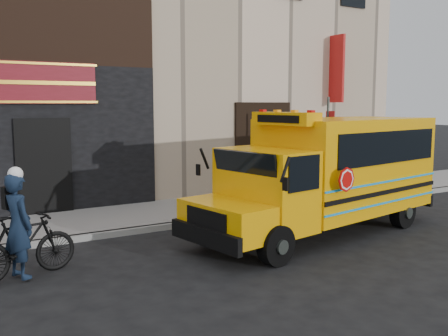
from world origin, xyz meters
name	(u,v)px	position (x,y,z in m)	size (l,w,h in m)	color
ground	(253,250)	(0.00, 0.00, 0.00)	(120.00, 120.00, 0.00)	black
curb	(197,222)	(0.00, 2.60, 0.07)	(40.00, 0.20, 0.15)	gray
sidewalk	(173,211)	(0.00, 4.10, 0.07)	(40.00, 3.00, 0.15)	slate
building	(100,23)	(-0.04, 10.45, 6.13)	(20.00, 10.70, 12.00)	#C7AF95
school_bus	(330,170)	(2.45, 0.39, 1.51)	(7.17, 3.31, 2.92)	black
sign_pole	(328,147)	(4.49, 2.74, 1.81)	(0.11, 0.28, 3.30)	#363D38
bicycle	(23,246)	(-4.47, 0.68, 0.58)	(0.55, 1.94, 1.16)	black
cyclist	(18,228)	(-4.55, 0.61, 0.93)	(0.68, 0.45, 1.86)	black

